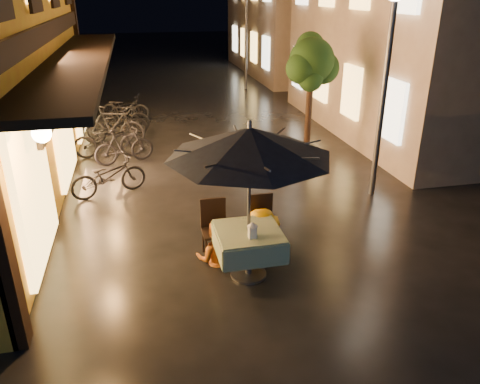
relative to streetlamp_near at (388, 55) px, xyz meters
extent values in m
plane|color=black|center=(-3.00, -2.00, -2.92)|extent=(90.00, 90.00, 0.00)
cube|color=black|center=(-6.47, 2.00, 0.38)|extent=(0.12, 11.00, 0.35)
cube|color=black|center=(-5.90, 2.00, -0.17)|extent=(1.20, 10.50, 0.12)
cube|color=#E6AD51|center=(-6.44, -1.50, -1.52)|extent=(0.10, 2.20, 2.40)
cube|color=#E6AD51|center=(-6.44, 2.00, -1.52)|extent=(0.10, 2.20, 2.40)
cube|color=#E6AD51|center=(-6.44, 5.50, -1.52)|extent=(0.10, 2.20, 2.40)
cube|color=#BDA995|center=(4.50, 4.50, 0.33)|extent=(7.00, 9.00, 6.50)
cube|color=#E6AD51|center=(0.95, 1.20, -1.42)|extent=(0.10, 1.00, 1.40)
cube|color=#E6AD51|center=(0.95, 3.40, -1.42)|extent=(0.10, 1.00, 1.40)
cube|color=#E6AD51|center=(0.95, 5.60, -1.42)|extent=(0.10, 1.00, 1.40)
cube|color=#E6AD51|center=(0.95, 7.80, -1.42)|extent=(0.10, 1.00, 1.40)
cube|color=#BDA995|center=(4.50, 16.00, 0.58)|extent=(7.00, 10.00, 7.00)
cube|color=#E6AD51|center=(0.95, 12.20, -1.42)|extent=(0.10, 1.00, 1.40)
cube|color=#E6AD51|center=(0.95, 14.40, -1.42)|extent=(0.10, 1.00, 1.40)
cube|color=#E6AD51|center=(0.95, 16.60, -1.42)|extent=(0.10, 1.00, 1.40)
cube|color=#E6AD51|center=(0.95, 18.80, -1.42)|extent=(0.10, 1.00, 1.40)
cylinder|color=black|center=(-0.60, 2.50, -1.82)|extent=(0.16, 0.16, 2.20)
sphere|color=#173212|center=(-0.60, 2.50, -0.42)|extent=(1.10, 1.10, 1.10)
sphere|color=#173212|center=(-0.25, 2.60, -0.62)|extent=(0.80, 0.80, 0.80)
sphere|color=#173212|center=(-0.90, 2.35, -0.57)|extent=(0.76, 0.76, 0.76)
sphere|color=#173212|center=(-0.55, 2.80, -0.12)|extent=(0.70, 0.70, 0.70)
sphere|color=#173212|center=(-0.70, 2.25, -0.82)|extent=(0.60, 0.60, 0.60)
cylinder|color=#59595E|center=(0.00, 0.00, -0.92)|extent=(0.12, 0.12, 4.00)
cylinder|color=#59595E|center=(0.00, 12.00, -0.92)|extent=(0.12, 0.12, 4.00)
cylinder|color=#59595E|center=(-3.35, -2.49, -2.56)|extent=(0.10, 0.10, 0.72)
cylinder|color=#59595E|center=(-3.35, -2.49, -2.90)|extent=(0.56, 0.56, 0.04)
cube|color=#38633F|center=(-3.35, -2.49, -2.17)|extent=(0.95, 0.95, 0.06)
cube|color=#38633F|center=(-2.88, -2.49, -2.33)|extent=(0.04, 0.95, 0.33)
cube|color=#38633F|center=(-3.83, -2.49, -2.33)|extent=(0.04, 0.95, 0.33)
cube|color=#38633F|center=(-3.35, -2.01, -2.33)|extent=(0.95, 0.04, 0.33)
cube|color=#38633F|center=(-3.35, -2.96, -2.33)|extent=(0.95, 0.04, 0.33)
cylinder|color=#59595E|center=(-3.35, -2.49, -1.77)|extent=(0.05, 0.05, 2.30)
cone|color=black|center=(-3.35, -2.49, -0.77)|extent=(2.38, 2.38, 0.43)
cylinder|color=#59595E|center=(-3.35, -2.49, -0.52)|extent=(0.06, 0.06, 0.12)
cube|color=black|center=(-3.75, -1.84, -2.47)|extent=(0.42, 0.42, 0.05)
cube|color=black|center=(-3.75, -1.65, -2.22)|extent=(0.42, 0.04, 0.55)
cylinder|color=black|center=(-3.93, -2.02, -2.70)|extent=(0.04, 0.04, 0.43)
cylinder|color=black|center=(-3.57, -2.02, -2.70)|extent=(0.04, 0.04, 0.43)
cylinder|color=black|center=(-3.93, -1.66, -2.70)|extent=(0.04, 0.04, 0.43)
cylinder|color=black|center=(-3.57, -1.66, -2.70)|extent=(0.04, 0.04, 0.43)
cube|color=black|center=(-2.95, -1.84, -2.47)|extent=(0.42, 0.42, 0.05)
cube|color=black|center=(-2.95, -1.65, -2.22)|extent=(0.42, 0.04, 0.55)
cylinder|color=black|center=(-3.13, -2.02, -2.70)|extent=(0.04, 0.04, 0.43)
cylinder|color=black|center=(-2.77, -2.02, -2.70)|extent=(0.04, 0.04, 0.43)
cylinder|color=black|center=(-3.13, -1.66, -2.70)|extent=(0.04, 0.04, 0.43)
cylinder|color=black|center=(-2.77, -1.66, -2.70)|extent=(0.04, 0.04, 0.43)
cube|color=white|center=(-3.35, -2.71, -2.05)|extent=(0.11, 0.11, 0.18)
cube|color=#FFD88C|center=(-3.35, -2.71, -2.06)|extent=(0.07, 0.07, 0.12)
cone|color=white|center=(-3.35, -2.71, -1.92)|extent=(0.16, 0.16, 0.07)
imported|color=#C9671E|center=(-3.77, -1.95, -2.23)|extent=(0.78, 0.67, 1.38)
imported|color=#FFAE00|center=(-3.01, -1.96, -2.11)|extent=(1.18, 0.89, 1.62)
imported|color=black|center=(-5.55, 1.18, -2.49)|extent=(1.72, 1.09, 0.85)
imported|color=black|center=(-5.23, 3.17, -2.46)|extent=(1.57, 0.86, 0.91)
imported|color=black|center=(-5.64, 3.74, -2.45)|extent=(1.80, 0.68, 0.94)
imported|color=black|center=(-5.54, 4.78, -2.36)|extent=(1.93, 1.09, 1.12)
imported|color=black|center=(-5.44, 5.37, -2.46)|extent=(1.79, 0.79, 0.91)
imported|color=black|center=(-5.28, 5.99, -2.43)|extent=(1.67, 0.68, 0.97)
imported|color=black|center=(-5.21, 7.57, -2.50)|extent=(1.70, 0.98, 0.84)
camera|label=1|loc=(-4.82, -8.47, 1.16)|focal=35.00mm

